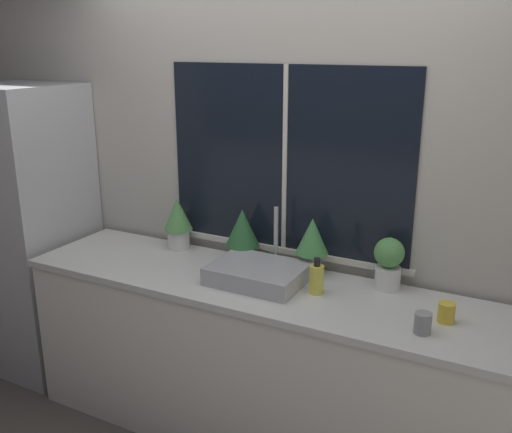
# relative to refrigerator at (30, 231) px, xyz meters

# --- Properties ---
(wall_back) EXTENTS (8.00, 0.09, 2.70)m
(wall_back) POSITION_rel_refrigerator_xyz_m (1.64, 0.35, 0.43)
(wall_back) COLOR #BCB7AD
(wall_back) RESTS_ON ground_plane
(wall_left) EXTENTS (0.06, 7.00, 2.70)m
(wall_left) POSITION_rel_refrigerator_xyz_m (-0.60, 1.17, 0.43)
(wall_left) COLOR #BCB7AD
(wall_left) RESTS_ON ground_plane
(counter) EXTENTS (2.54, 0.64, 0.91)m
(counter) POSITION_rel_refrigerator_xyz_m (1.64, -0.03, -0.46)
(counter) COLOR white
(counter) RESTS_ON ground_plane
(refrigerator) EXTENTS (0.64, 0.65, 1.83)m
(refrigerator) POSITION_rel_refrigerator_xyz_m (0.00, 0.00, 0.00)
(refrigerator) COLOR #B7B7BC
(refrigerator) RESTS_ON ground_plane
(sink) EXTENTS (0.46, 0.41, 0.34)m
(sink) POSITION_rel_refrigerator_xyz_m (1.64, -0.01, 0.04)
(sink) COLOR #ADADB2
(sink) RESTS_ON counter
(potted_plant_far_left) EXTENTS (0.17, 0.17, 0.30)m
(potted_plant_far_left) POSITION_rel_refrigerator_xyz_m (1.00, 0.21, 0.16)
(potted_plant_far_left) COLOR white
(potted_plant_far_left) RESTS_ON counter
(potted_plant_center_left) EXTENTS (0.19, 0.19, 0.30)m
(potted_plant_center_left) POSITION_rel_refrigerator_xyz_m (1.43, 0.21, 0.16)
(potted_plant_center_left) COLOR white
(potted_plant_center_left) RESTS_ON counter
(potted_plant_center_right) EXTENTS (0.17, 0.17, 0.30)m
(potted_plant_center_right) POSITION_rel_refrigerator_xyz_m (1.84, 0.21, 0.17)
(potted_plant_center_right) COLOR white
(potted_plant_center_right) RESTS_ON counter
(potted_plant_far_right) EXTENTS (0.15, 0.15, 0.26)m
(potted_plant_far_right) POSITION_rel_refrigerator_xyz_m (2.25, 0.21, 0.13)
(potted_plant_far_right) COLOR white
(potted_plant_far_right) RESTS_ON counter
(soap_bottle) EXTENTS (0.07, 0.07, 0.18)m
(soap_bottle) POSITION_rel_refrigerator_xyz_m (1.96, -0.00, 0.06)
(soap_bottle) COLOR #DBD14C
(soap_bottle) RESTS_ON counter
(mug_yellow) EXTENTS (0.07, 0.07, 0.09)m
(mug_yellow) POSITION_rel_refrigerator_xyz_m (2.57, -0.02, 0.03)
(mug_yellow) COLOR gold
(mug_yellow) RESTS_ON counter
(mug_grey) EXTENTS (0.07, 0.07, 0.09)m
(mug_grey) POSITION_rel_refrigerator_xyz_m (2.50, -0.17, 0.03)
(mug_grey) COLOR gray
(mug_grey) RESTS_ON counter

